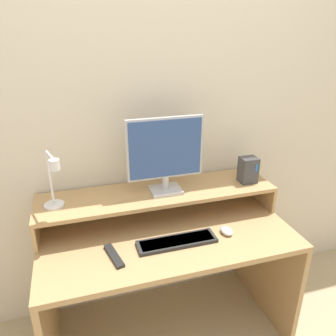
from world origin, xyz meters
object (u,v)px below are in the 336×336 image
object	(u,v)px
monitor	(165,153)
desk_lamp	(54,184)
keyboard	(177,241)
mouse	(226,231)
remote_control	(114,256)
router_dock	(248,170)

from	to	relation	value
monitor	desk_lamp	size ratio (longest dim) A/B	1.38
desk_lamp	keyboard	world-z (taller)	desk_lamp
keyboard	mouse	distance (m)	0.28
mouse	remote_control	bearing A→B (deg)	-177.63
router_dock	mouse	bearing A→B (deg)	-135.18
monitor	desk_lamp	distance (m)	0.59
remote_control	keyboard	bearing A→B (deg)	3.18
desk_lamp	remote_control	bearing A→B (deg)	-45.21
keyboard	remote_control	distance (m)	0.32
mouse	keyboard	bearing A→B (deg)	-178.58
monitor	router_dock	bearing A→B (deg)	-2.27
mouse	remote_control	xyz separation A→B (m)	(-0.60, -0.02, -0.01)
router_dock	mouse	size ratio (longest dim) A/B	1.76
desk_lamp	router_dock	distance (m)	1.09
router_dock	keyboard	world-z (taller)	router_dock
desk_lamp	router_dock	xyz separation A→B (m)	(1.08, 0.02, -0.07)
keyboard	mouse	world-z (taller)	mouse
keyboard	remote_control	xyz separation A→B (m)	(-0.32, -0.02, -0.00)
keyboard	mouse	size ratio (longest dim) A/B	4.68
keyboard	router_dock	bearing A→B (deg)	25.35
desk_lamp	router_dock	world-z (taller)	desk_lamp
desk_lamp	mouse	xyz separation A→B (m)	(0.84, -0.22, -0.29)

